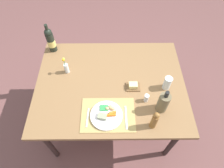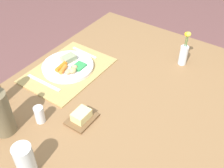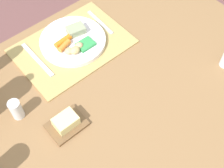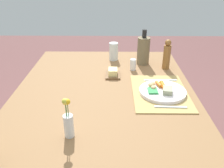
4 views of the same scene
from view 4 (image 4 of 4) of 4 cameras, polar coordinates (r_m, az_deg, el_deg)
The scene contains 11 objects.
dining_table at distance 1.48m, azimuth -1.80°, elevation -3.88°, with size 1.42×1.09×0.78m.
placemat at distance 1.45m, azimuth 11.42°, elevation -1.92°, with size 0.46×0.33×0.01m, color tan.
dinner_plate at distance 1.43m, azimuth 11.94°, elevation -1.58°, with size 0.28×0.28×0.05m.
fork at distance 1.31m, azimuth 13.91°, elevation -5.37°, with size 0.01×0.17×0.01m, color silver.
knife at distance 1.59m, azimuth 11.56°, elevation 0.93°, with size 0.02×0.22×0.01m, color silver.
water_tumbler at distance 1.90m, azimuth 0.39°, elevation 7.59°, with size 0.07×0.07×0.14m.
salt_shaker at distance 1.72m, azimuth 5.07°, elevation 4.67°, with size 0.04×0.04×0.08m, color white.
flower_vase at distance 1.06m, azimuth -10.48°, elevation -8.82°, with size 0.04×0.04×0.20m.
butter_dish at distance 1.63m, azimuth 0.21°, elevation 2.62°, with size 0.13×0.10×0.05m.
pepper_mill at distance 1.76m, azimuth 13.05°, elevation 6.80°, with size 0.05×0.05×0.22m.
cooler_bottle at distance 1.82m, azimuth 7.56°, elevation 8.01°, with size 0.09×0.09×0.26m.
Camera 4 is at (-1.27, -0.06, 1.47)m, focal length 38.01 mm.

